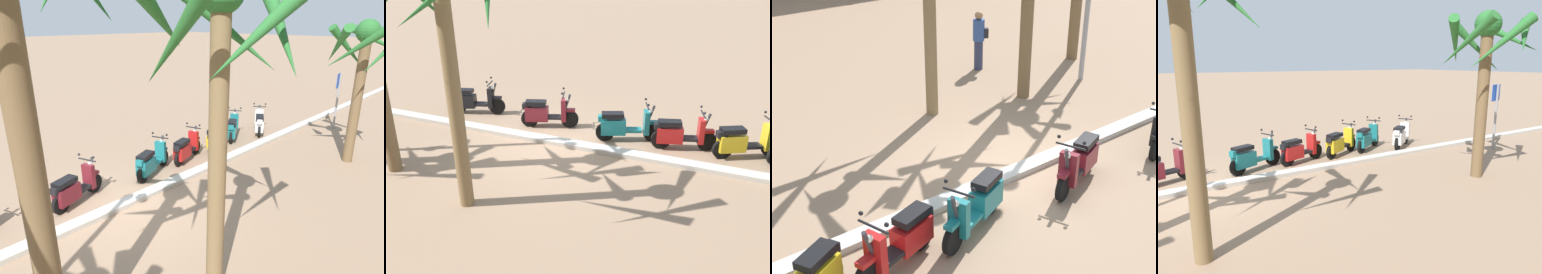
{
  "view_description": "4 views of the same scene",
  "coord_description": "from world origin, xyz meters",
  "views": [
    {
      "loc": [
        4.02,
        6.31,
        4.47
      ],
      "look_at": [
        -2.43,
        0.01,
        1.33
      ],
      "focal_mm": 31.31,
      "sensor_mm": 36.0,
      "label": 1
    },
    {
      "loc": [
        -4.68,
        9.3,
        4.91
      ],
      "look_at": [
        -1.54,
        1.73,
        1.22
      ],
      "focal_mm": 39.23,
      "sensor_mm": 36.0,
      "label": 2
    },
    {
      "loc": [
        -6.63,
        -6.9,
        5.51
      ],
      "look_at": [
        -0.99,
        0.3,
        0.93
      ],
      "focal_mm": 51.07,
      "sensor_mm": 36.0,
      "label": 3
    },
    {
      "loc": [
        1.03,
        8.93,
        3.22
      ],
      "look_at": [
        -4.77,
        -0.38,
        0.82
      ],
      "focal_mm": 32.45,
      "sensor_mm": 36.0,
      "label": 4
    }
  ],
  "objects": [
    {
      "name": "palm_tree_near_sign",
      "position": [
        0.35,
        3.28,
        3.91
      ],
      "size": [
        2.62,
        2.65,
        5.18
      ],
      "color": "olive",
      "rests_on": "ground"
    },
    {
      "name": "ground_plane",
      "position": [
        0.0,
        0.0,
        0.0
      ],
      "size": [
        200.0,
        200.0,
        0.0
      ],
      "primitive_type": "plane",
      "color": "#93755B"
    },
    {
      "name": "scooter_teal_tail_end",
      "position": [
        -1.75,
        -1.05,
        0.45
      ],
      "size": [
        1.74,
        0.89,
        1.17
      ],
      "color": "black",
      "rests_on": "ground"
    },
    {
      "name": "curb_strip",
      "position": [
        0.0,
        -0.17,
        0.06
      ],
      "size": [
        60.0,
        0.36,
        0.12
      ],
      "primitive_type": "cube",
      "color": "#BCB7AD",
      "rests_on": "ground"
    },
    {
      "name": "scooter_yellow_far_back",
      "position": [
        -4.85,
        -1.19,
        0.45
      ],
      "size": [
        1.66,
        0.98,
        1.17
      ],
      "color": "black",
      "rests_on": "ground"
    },
    {
      "name": "scooter_red_last_in_row",
      "position": [
        -3.28,
        -1.09,
        0.44
      ],
      "size": [
        1.67,
        0.77,
        1.17
      ],
      "color": "black",
      "rests_on": "ground"
    },
    {
      "name": "scooter_maroon_lead_nearest",
      "position": [
        0.69,
        -1.12,
        0.45
      ],
      "size": [
        1.66,
        0.8,
        1.17
      ],
      "color": "black",
      "rests_on": "ground"
    },
    {
      "name": "scooter_black_mid_centre",
      "position": [
        3.36,
        -1.26,
        0.44
      ],
      "size": [
        1.74,
        0.78,
        1.17
      ],
      "color": "black",
      "rests_on": "ground"
    }
  ]
}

